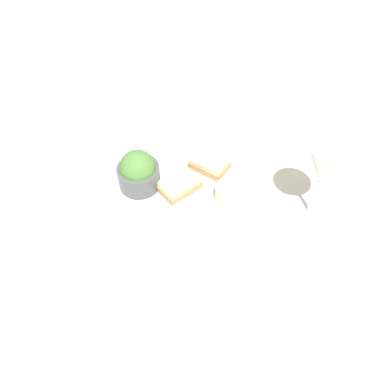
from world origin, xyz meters
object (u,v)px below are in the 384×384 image
at_px(salad_bowl, 138,172).
at_px(sauce_ramekin, 230,191).
at_px(cheese_toast_far, 209,164).
at_px(fork, 216,129).
at_px(cheese_toast_near, 179,185).
at_px(wine_glass, 325,167).

bearing_deg(salad_bowl, sauce_ramekin, -10.67).
height_order(cheese_toast_far, fork, cheese_toast_far).
distance_m(salad_bowl, fork, 0.27).
relative_size(salad_bowl, cheese_toast_near, 0.88).
distance_m(wine_glass, fork, 0.35).
distance_m(cheese_toast_near, wine_glass, 0.30).
xyz_separation_m(cheese_toast_near, cheese_toast_far, (0.07, 0.06, 0.00)).
xyz_separation_m(sauce_ramekin, fork, (-0.02, 0.24, -0.03)).
height_order(cheese_toast_near, fork, cheese_toast_near).
distance_m(sauce_ramekin, cheese_toast_far, 0.10).
relative_size(sauce_ramekin, fork, 0.43).
height_order(salad_bowl, wine_glass, wine_glass).
height_order(sauce_ramekin, fork, sauce_ramekin).
bearing_deg(cheese_toast_near, fork, 67.06).
bearing_deg(cheese_toast_far, wine_glass, -28.77).
bearing_deg(sauce_ramekin, salad_bowl, 169.33).
distance_m(salad_bowl, cheese_toast_near, 0.09).
bearing_deg(salad_bowl, cheese_toast_near, -8.31).
height_order(salad_bowl, cheese_toast_near, salad_bowl).
xyz_separation_m(wine_glass, fork, (-0.19, 0.27, -0.13)).
xyz_separation_m(cheese_toast_near, fork, (0.09, 0.22, -0.02)).
xyz_separation_m(salad_bowl, cheese_toast_near, (0.09, -0.01, -0.03)).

